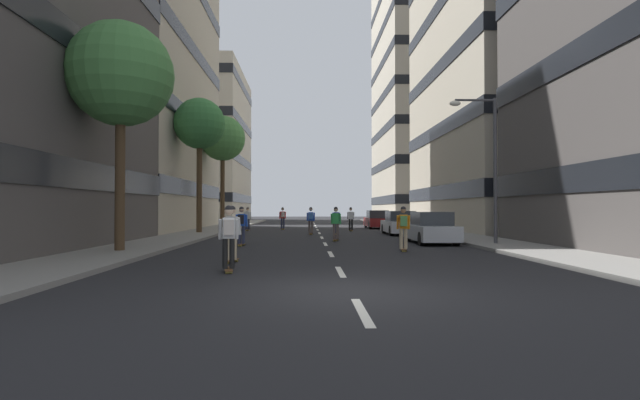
# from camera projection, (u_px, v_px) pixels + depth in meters

# --- Properties ---
(ground_plane) EXTENTS (133.19, 133.19, 0.00)m
(ground_plane) POSITION_uv_depth(u_px,v_px,m) (320.00, 234.00, 32.14)
(ground_plane) COLOR black
(sidewalk_left) EXTENTS (3.07, 61.05, 0.14)m
(sidewalk_left) POSITION_uv_depth(u_px,v_px,m) (209.00, 231.00, 34.68)
(sidewalk_left) COLOR gray
(sidewalk_left) RESTS_ON ground_plane
(sidewalk_right) EXTENTS (3.07, 61.05, 0.14)m
(sidewalk_right) POSITION_uv_depth(u_px,v_px,m) (427.00, 231.00, 35.14)
(sidewalk_right) COLOR gray
(sidewalk_right) RESTS_ON ground_plane
(lane_markings) EXTENTS (0.16, 52.20, 0.01)m
(lane_markings) POSITION_uv_depth(u_px,v_px,m) (319.00, 233.00, 32.94)
(lane_markings) COLOR silver
(lane_markings) RESTS_ON ground_plane
(building_left_mid) EXTENTS (12.44, 19.27, 31.45)m
(building_left_mid) POSITION_uv_depth(u_px,v_px,m) (117.00, 26.00, 37.45)
(building_left_mid) COLOR #B2A893
(building_left_mid) RESTS_ON ground_plane
(building_left_far) EXTENTS (12.44, 19.15, 19.93)m
(building_left_far) POSITION_uv_depth(u_px,v_px,m) (197.00, 146.00, 65.18)
(building_left_far) COLOR #BCB29E
(building_left_far) RESTS_ON ground_plane
(building_right_mid) EXTENTS (12.44, 20.25, 33.82)m
(building_right_mid) POSITION_uv_depth(u_px,v_px,m) (514.00, 15.00, 38.38)
(building_right_mid) COLOR #B2A893
(building_right_mid) RESTS_ON ground_plane
(building_right_far) EXTENTS (12.44, 20.18, 36.93)m
(building_right_far) POSITION_uv_depth(u_px,v_px,m) (426.00, 85.00, 66.23)
(building_right_far) COLOR #BCB29E
(building_right_far) RESTS_ON ground_plane
(parked_car_near) EXTENTS (1.82, 4.40, 1.52)m
(parked_car_near) POSITION_uv_depth(u_px,v_px,m) (400.00, 224.00, 31.14)
(parked_car_near) COLOR silver
(parked_car_near) RESTS_ON ground_plane
(parked_car_mid) EXTENTS (1.82, 4.40, 1.52)m
(parked_car_mid) POSITION_uv_depth(u_px,v_px,m) (377.00, 220.00, 40.96)
(parked_car_mid) COLOR maroon
(parked_car_mid) RESTS_ON ground_plane
(parked_car_far) EXTENTS (1.82, 4.40, 1.52)m
(parked_car_far) POSITION_uv_depth(u_px,v_px,m) (431.00, 229.00, 23.39)
(parked_car_far) COLOR #B2B7BF
(parked_car_far) RESTS_ON ground_plane
(street_tree_near) EXTENTS (3.89, 3.89, 8.53)m
(street_tree_near) POSITION_uv_depth(u_px,v_px,m) (121.00, 75.00, 18.13)
(street_tree_near) COLOR #4C3823
(street_tree_near) RESTS_ON sidewalk_left
(street_tree_mid) EXTENTS (3.31, 3.31, 8.74)m
(street_tree_mid) POSITION_uv_depth(u_px,v_px,m) (200.00, 125.00, 31.57)
(street_tree_mid) COLOR #4C3823
(street_tree_mid) RESTS_ON sidewalk_left
(street_tree_far) EXTENTS (3.75, 3.75, 9.26)m
(street_tree_far) POSITION_uv_depth(u_px,v_px,m) (223.00, 139.00, 40.34)
(street_tree_far) COLOR #4C3823
(street_tree_far) RESTS_ON sidewalk_left
(streetlamp_right) EXTENTS (2.13, 0.30, 6.50)m
(streetlamp_right) POSITION_uv_depth(u_px,v_px,m) (487.00, 154.00, 21.66)
(streetlamp_right) COLOR #3F3F44
(streetlamp_right) RESTS_ON sidewalk_right
(skater_0) EXTENTS (0.57, 0.92, 1.78)m
(skater_0) POSITION_uv_depth(u_px,v_px,m) (283.00, 217.00, 38.42)
(skater_0) COLOR brown
(skater_0) RESTS_ON ground_plane
(skater_1) EXTENTS (0.56, 0.92, 1.78)m
(skater_1) POSITION_uv_depth(u_px,v_px,m) (336.00, 219.00, 31.05)
(skater_1) COLOR brown
(skater_1) RESTS_ON ground_plane
(skater_2) EXTENTS (0.54, 0.91, 1.78)m
(skater_2) POSITION_uv_depth(u_px,v_px,m) (351.00, 218.00, 36.03)
(skater_2) COLOR brown
(skater_2) RESTS_ON ground_plane
(skater_3) EXTENTS (0.55, 0.91, 1.78)m
(skater_3) POSITION_uv_depth(u_px,v_px,m) (241.00, 223.00, 21.86)
(skater_3) COLOR brown
(skater_3) RESTS_ON ground_plane
(skater_4) EXTENTS (0.54, 0.91, 1.78)m
(skater_4) POSITION_uv_depth(u_px,v_px,m) (248.00, 218.00, 36.63)
(skater_4) COLOR brown
(skater_4) RESTS_ON ground_plane
(skater_5) EXTENTS (0.57, 0.92, 1.78)m
(skater_5) POSITION_uv_depth(u_px,v_px,m) (336.00, 222.00, 25.18)
(skater_5) COLOR brown
(skater_5) RESTS_ON ground_plane
(skater_6) EXTENTS (0.56, 0.92, 1.78)m
(skater_6) POSITION_uv_depth(u_px,v_px,m) (232.00, 231.00, 15.12)
(skater_6) COLOR brown
(skater_6) RESTS_ON ground_plane
(skater_7) EXTENTS (0.54, 0.91, 1.78)m
(skater_7) POSITION_uv_depth(u_px,v_px,m) (311.00, 219.00, 31.30)
(skater_7) COLOR brown
(skater_7) RESTS_ON ground_plane
(skater_8) EXTENTS (0.55, 0.92, 1.78)m
(skater_8) POSITION_uv_depth(u_px,v_px,m) (403.00, 226.00, 19.17)
(skater_8) COLOR brown
(skater_8) RESTS_ON ground_plane
(skater_9) EXTENTS (0.56, 0.92, 1.78)m
(skater_9) POSITION_uv_depth(u_px,v_px,m) (229.00, 234.00, 12.87)
(skater_9) COLOR brown
(skater_9) RESTS_ON ground_plane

